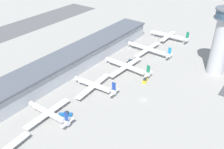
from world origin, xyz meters
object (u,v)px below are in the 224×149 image
at_px(airplane_gate_charlie, 95,85).
at_px(airplane_gate_foxtrot, 169,36).
at_px(service_truck_fuel, 66,114).
at_px(service_truck_baggage, 145,80).
at_px(control_tower, 222,39).
at_px(airplane_gate_delta, 127,66).
at_px(airplane_gate_echo, 148,49).
at_px(service_truck_catering, 130,61).
at_px(airplane_gate_bravo, 48,113).

height_order(airplane_gate_charlie, airplane_gate_foxtrot, airplane_gate_foxtrot).
height_order(service_truck_fuel, service_truck_baggage, service_truck_fuel).
bearing_deg(airplane_gate_foxtrot, control_tower, -123.71).
xyz_separation_m(control_tower, service_truck_baggage, (-45.89, 38.83, -28.69)).
bearing_deg(service_truck_baggage, airplane_gate_delta, 75.72).
distance_m(airplane_gate_delta, airplane_gate_echo, 39.70).
relative_size(control_tower, airplane_gate_delta, 1.38).
bearing_deg(service_truck_baggage, airplane_gate_echo, 26.45).
distance_m(airplane_gate_delta, service_truck_catering, 15.95).
bearing_deg(airplane_gate_bravo, airplane_gate_foxtrot, -2.52).
xyz_separation_m(control_tower, airplane_gate_foxtrot, (39.77, 59.61, -25.20)).
height_order(service_truck_catering, service_truck_baggage, service_truck_baggage).
distance_m(airplane_gate_charlie, airplane_gate_delta, 37.08).
bearing_deg(service_truck_fuel, service_truck_baggage, -17.52).
bearing_deg(airplane_gate_echo, service_truck_baggage, -153.55).
relative_size(airplane_gate_charlie, airplane_gate_delta, 0.89).
height_order(airplane_gate_bravo, airplane_gate_delta, airplane_gate_delta).
bearing_deg(airplane_gate_charlie, service_truck_catering, 2.03).
xyz_separation_m(airplane_gate_bravo, airplane_gate_echo, (117.23, -5.40, 0.57)).
distance_m(control_tower, service_truck_fuel, 128.87).
bearing_deg(airplane_gate_bravo, airplane_gate_echo, -2.64).
xyz_separation_m(service_truck_catering, service_truck_baggage, (-19.83, -26.08, 0.13)).
bearing_deg(service_truck_baggage, control_tower, -40.24).
distance_m(airplane_gate_charlie, service_truck_baggage, 39.98).
distance_m(service_truck_catering, service_truck_fuel, 84.89).
relative_size(airplane_gate_charlie, service_truck_catering, 4.64).
height_order(airplane_gate_delta, airplane_gate_foxtrot, airplane_gate_foxtrot).
height_order(control_tower, airplane_gate_bravo, control_tower).
relative_size(control_tower, service_truck_baggage, 7.52).
relative_size(airplane_gate_charlie, airplane_gate_echo, 0.85).
height_order(airplane_gate_bravo, airplane_gate_charlie, airplane_gate_charlie).
distance_m(airplane_gate_charlie, service_truck_fuel, 33.55).
height_order(control_tower, airplane_gate_delta, control_tower).
bearing_deg(airplane_gate_charlie, airplane_gate_echo, -1.43).
bearing_deg(service_truck_fuel, airplane_gate_foxtrot, 0.11).
bearing_deg(airplane_gate_delta, airplane_gate_foxtrot, 0.15).
height_order(airplane_gate_echo, service_truck_baggage, airplane_gate_echo).
bearing_deg(control_tower, airplane_gate_echo, 90.92).
bearing_deg(control_tower, service_truck_baggage, 139.76).
xyz_separation_m(airplane_gate_delta, service_truck_baggage, (-5.24, -20.57, -3.17)).
height_order(airplane_gate_echo, service_truck_catering, airplane_gate_echo).
height_order(airplane_gate_foxtrot, service_truck_baggage, airplane_gate_foxtrot).
bearing_deg(service_truck_catering, control_tower, -68.13).
distance_m(airplane_gate_echo, service_truck_fuel, 109.83).
bearing_deg(airplane_gate_foxtrot, service_truck_baggage, -166.37).
relative_size(airplane_gate_charlie, service_truck_baggage, 4.84).
relative_size(control_tower, airplane_gate_foxtrot, 1.46).
distance_m(control_tower, airplane_gate_foxtrot, 75.96).
xyz_separation_m(airplane_gate_bravo, airplane_gate_charlie, (40.67, -3.49, 0.27)).
bearing_deg(airplane_gate_delta, service_truck_catering, 20.68).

